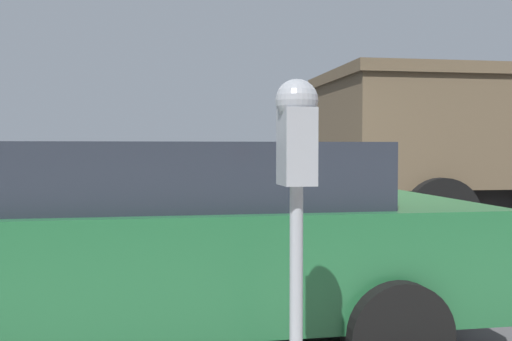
# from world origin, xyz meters

# --- Properties ---
(ground_plane) EXTENTS (220.00, 220.00, 0.00)m
(ground_plane) POSITION_xyz_m (0.00, 0.00, 0.00)
(ground_plane) COLOR #424244
(parking_meter) EXTENTS (0.21, 0.19, 1.59)m
(parking_meter) POSITION_xyz_m (-2.55, 0.80, 1.35)
(parking_meter) COLOR gray
(parking_meter) RESTS_ON sidewalk
(car_green) EXTENTS (2.11, 4.38, 1.46)m
(car_green) POSITION_xyz_m (-0.88, 1.30, 0.78)
(car_green) COLOR #1E5B33
(car_green) RESTS_ON ground_plane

